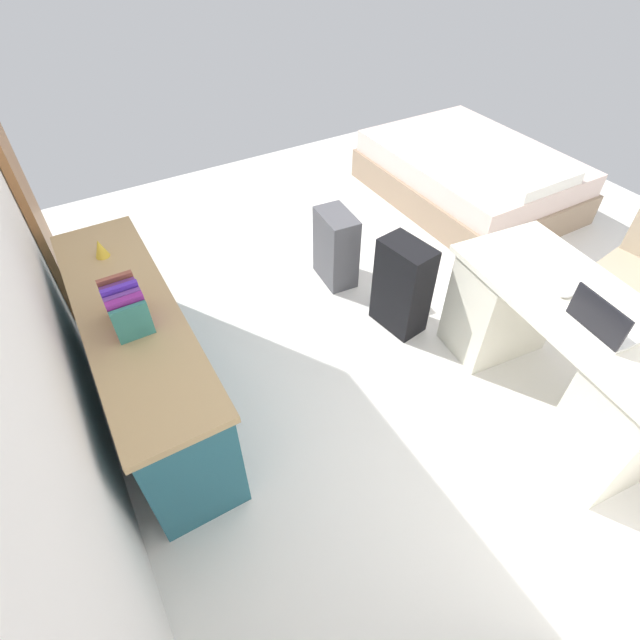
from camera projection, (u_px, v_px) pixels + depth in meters
name	position (u px, v px, depth m)	size (l,w,h in m)	color
ground_plane	(423.00, 301.00, 3.64)	(5.75, 5.75, 0.00)	silver
wall_back	(1.00, 265.00, 1.90)	(4.20, 0.10, 2.52)	white
door_wooden	(10.00, 163.00, 3.06)	(0.88, 0.05, 2.04)	#936038
desk	(560.00, 351.00, 2.74)	(1.50, 0.82, 0.76)	silver
office_chair	(638.00, 279.00, 3.17)	(0.52, 0.52, 0.94)	black
credenza	(145.00, 358.00, 2.72)	(1.80, 0.48, 0.75)	#235B6B
bed	(469.00, 175.00, 4.57)	(1.91, 1.41, 0.58)	gray
suitcase_black	(402.00, 287.00, 3.24)	(0.36, 0.22, 0.67)	black
suitcase_spare_grey	(336.00, 248.00, 3.65)	(0.36, 0.22, 0.58)	#4C4C51
laptop	(603.00, 322.00, 2.32)	(0.33, 0.25, 0.21)	silver
computer_mouse	(567.00, 293.00, 2.53)	(0.06, 0.10, 0.03)	white
book_row	(126.00, 307.00, 2.32)	(0.27, 0.17, 0.24)	#32766E
figurine_small	(100.00, 248.00, 2.75)	(0.08, 0.08, 0.11)	gold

